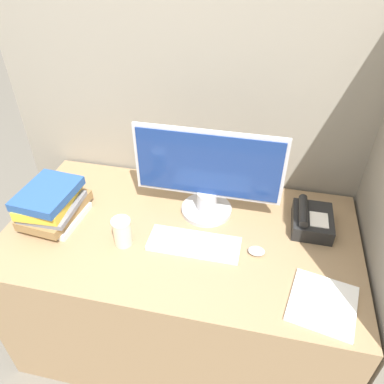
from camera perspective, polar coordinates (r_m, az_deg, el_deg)
name	(u,v)px	position (r m, az deg, el deg)	size (l,w,h in m)	color
cubicle_panel_rear	(201,149)	(1.84, 1.42, 6.57)	(1.88, 0.04, 1.75)	gray
desk	(182,286)	(1.86, -1.56, -14.16)	(1.48, 0.80, 0.73)	#937551
monitor	(208,176)	(1.57, 2.39, 2.40)	(0.63, 0.22, 0.40)	#B7B7BC
keyboard	(194,244)	(1.52, 0.32, -7.92)	(0.37, 0.13, 0.02)	silver
mouse	(256,251)	(1.51, 9.79, -8.86)	(0.07, 0.05, 0.03)	silver
coffee_cup	(122,232)	(1.52, -10.60, -6.00)	(0.08, 0.08, 0.12)	beige
book_stack	(52,204)	(1.70, -20.56, -1.78)	(0.24, 0.31, 0.17)	silver
desk_telephone	(311,220)	(1.66, 17.71, -4.11)	(0.16, 0.20, 0.10)	black
paper_pile	(323,303)	(1.42, 19.29, -15.71)	(0.26, 0.27, 0.01)	white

